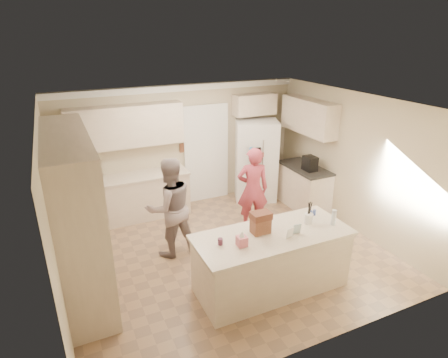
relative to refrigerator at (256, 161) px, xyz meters
name	(u,v)px	position (x,y,z in m)	size (l,w,h in m)	color
floor	(227,254)	(-1.58, -1.85, -0.91)	(5.20, 4.60, 0.02)	#917151
ceiling	(228,103)	(-1.58, -1.85, 1.71)	(5.20, 4.60, 0.02)	white
wall_back	(181,146)	(-1.58, 0.46, 0.40)	(5.20, 0.02, 2.60)	beige
wall_front	(317,259)	(-1.58, -4.16, 0.40)	(5.20, 0.02, 2.60)	beige
wall_left	(52,216)	(-4.19, -1.85, 0.40)	(0.02, 4.60, 2.60)	beige
wall_right	(353,162)	(1.03, -1.85, 0.40)	(0.02, 4.60, 2.60)	beige
crown_back	(180,88)	(-1.58, 0.41, 1.63)	(5.20, 0.08, 0.12)	white
pantry_bank	(76,213)	(-3.88, -1.65, 0.28)	(0.60, 2.60, 2.35)	beige
back_base_cab	(134,198)	(-2.73, 0.15, -0.46)	(2.20, 0.60, 0.88)	beige
back_countertop	(132,177)	(-2.73, 0.14, 0.00)	(2.24, 0.63, 0.04)	beige
back_upper_cab	(126,126)	(-2.73, 0.28, 1.00)	(2.20, 0.35, 0.80)	beige
doorway_opening	(206,155)	(-1.03, 0.43, 0.15)	(0.90, 0.06, 2.10)	black
doorway_casing	(207,155)	(-1.03, 0.40, 0.15)	(1.02, 0.03, 2.22)	white
wall_frame_upper	(182,135)	(-1.56, 0.42, 0.65)	(0.15, 0.02, 0.20)	brown
wall_frame_lower	(183,148)	(-1.56, 0.42, 0.38)	(0.15, 0.02, 0.20)	brown
refrigerator	(256,161)	(0.00, 0.00, 0.00)	(0.90, 0.70, 1.80)	white
fridge_seam	(264,165)	(0.00, -0.35, 0.00)	(0.01, 0.02, 1.78)	gray
fridge_dispenser	(256,156)	(-0.22, -0.37, 0.25)	(0.22, 0.03, 0.35)	black
fridge_handle_l	(263,159)	(-0.05, -0.37, 0.15)	(0.02, 0.02, 0.85)	silver
fridge_handle_r	(267,159)	(0.05, -0.37, 0.15)	(0.02, 0.02, 0.85)	silver
over_fridge_cab	(254,104)	(0.07, 0.28, 1.20)	(0.95, 0.35, 0.45)	beige
right_base_cab	(304,188)	(0.72, -0.85, -0.46)	(0.60, 1.20, 0.88)	beige
right_countertop	(305,168)	(0.71, -0.85, 0.00)	(0.63, 1.24, 0.04)	#2D2B28
right_upper_cab	(309,116)	(0.85, -0.65, 1.05)	(0.35, 1.50, 0.70)	beige
coffee_maker	(310,163)	(0.67, -1.05, 0.17)	(0.22, 0.28, 0.30)	black
island_base	(271,262)	(-1.38, -2.95, -0.46)	(2.20, 0.90, 0.88)	beige
island_top	(273,235)	(-1.38, -2.95, 0.00)	(2.28, 0.96, 0.05)	beige
utensil_crock	(309,218)	(-0.73, -2.90, 0.10)	(0.13, 0.13, 0.15)	white
tissue_box	(242,241)	(-1.93, -3.05, 0.10)	(0.13, 0.13, 0.14)	#DF6E80
tissue_plume	(242,234)	(-1.93, -3.05, 0.20)	(0.08, 0.08, 0.08)	white
dollhouse_body	(260,226)	(-1.53, -2.85, 0.14)	(0.26, 0.18, 0.22)	brown
dollhouse_roof	(261,216)	(-1.53, -2.85, 0.30)	(0.28, 0.20, 0.10)	#592D1E
jam_jar	(220,241)	(-2.18, -2.90, 0.07)	(0.07, 0.07, 0.09)	#59263F
greeting_card_a	(290,233)	(-1.23, -3.15, 0.11)	(0.12, 0.01, 0.16)	white
greeting_card_b	(297,229)	(-1.08, -3.10, 0.11)	(0.12, 0.01, 0.16)	silver
water_bottle	(334,217)	(-0.43, -3.10, 0.14)	(0.07, 0.07, 0.24)	silver
shaker_salt	(311,213)	(-0.56, -2.73, 0.07)	(0.05, 0.05, 0.09)	#3C5094
shaker_pepper	(314,212)	(-0.49, -2.73, 0.07)	(0.05, 0.05, 0.09)	#3C5094
teen_boy	(170,208)	(-2.43, -1.42, -0.03)	(0.84, 0.66, 1.74)	gray
teen_girl	(253,189)	(-0.75, -1.21, -0.08)	(0.60, 0.39, 1.64)	#C33A4F
fridge_magnets	(264,166)	(0.00, -0.36, 0.00)	(0.76, 0.02, 1.44)	tan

